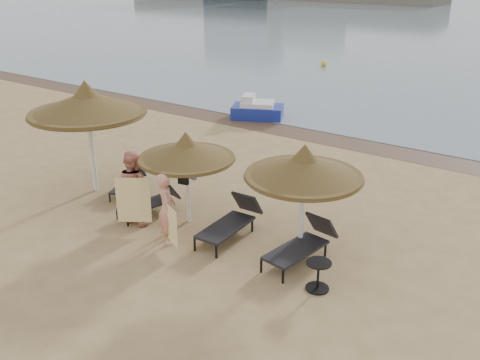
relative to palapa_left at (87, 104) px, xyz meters
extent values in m
plane|color=tan|center=(3.88, -0.93, -2.63)|extent=(160.00, 160.00, 0.00)
cube|color=brown|center=(3.88, 8.47, -2.63)|extent=(200.00, 1.60, 0.01)
cylinder|color=white|center=(0.00, 0.00, -1.42)|extent=(0.14, 0.14, 2.41)
cone|color=brown|center=(0.00, 0.00, 0.04)|extent=(3.33, 3.33, 0.63)
cone|color=brown|center=(0.00, 0.00, 0.41)|extent=(0.80, 0.80, 0.52)
cylinder|color=brown|center=(0.00, 0.00, -0.26)|extent=(3.27, 3.27, 0.11)
cylinder|color=white|center=(3.60, -0.01, -1.73)|extent=(0.10, 0.10, 1.79)
cone|color=brown|center=(3.60, -0.01, -0.65)|extent=(2.48, 2.48, 0.47)
cone|color=brown|center=(3.60, -0.01, -0.37)|extent=(0.60, 0.60, 0.38)
cylinder|color=brown|center=(3.60, -0.01, -0.87)|extent=(2.43, 2.43, 0.09)
cylinder|color=white|center=(6.76, 0.28, -1.66)|extent=(0.11, 0.11, 1.95)
cone|color=brown|center=(6.76, 0.28, -0.48)|extent=(2.69, 2.69, 0.51)
cone|color=brown|center=(6.76, 0.28, -0.18)|extent=(0.65, 0.65, 0.42)
cylinder|color=brown|center=(6.76, 0.28, -0.72)|extent=(2.63, 2.63, 0.09)
cylinder|color=black|center=(1.00, -0.38, -2.51)|extent=(0.04, 0.04, 0.24)
cylinder|color=black|center=(1.44, -0.19, -2.51)|extent=(0.04, 0.04, 0.24)
cylinder|color=black|center=(0.54, 0.73, -2.51)|extent=(0.04, 0.04, 0.24)
cylinder|color=black|center=(0.98, 0.91, -2.51)|extent=(0.04, 0.04, 0.24)
cube|color=black|center=(0.98, 0.31, -2.37)|extent=(0.98, 1.39, 0.05)
cube|color=black|center=(0.69, 1.00, -2.16)|extent=(0.63, 0.54, 0.48)
cylinder|color=black|center=(1.98, -1.02, -2.50)|extent=(0.05, 0.05, 0.26)
cylinder|color=black|center=(2.49, -1.13, -2.50)|extent=(0.05, 0.05, 0.26)
cylinder|color=black|center=(2.27, 0.25, -2.50)|extent=(0.05, 0.05, 0.26)
cylinder|color=black|center=(2.77, 0.14, -2.50)|extent=(0.05, 0.05, 0.26)
cube|color=black|center=(2.39, -0.39, -2.34)|extent=(0.86, 1.49, 0.06)
cube|color=black|center=(2.57, 0.40, -2.12)|extent=(0.65, 0.51, 0.53)
cylinder|color=black|center=(4.71, -1.12, -2.47)|extent=(0.06, 0.06, 0.31)
cylinder|color=black|center=(5.33, -1.10, -2.47)|extent=(0.06, 0.06, 0.31)
cylinder|color=black|center=(4.66, 0.44, -2.47)|extent=(0.06, 0.06, 0.31)
cylinder|color=black|center=(5.29, 0.46, -2.47)|extent=(0.06, 0.06, 0.31)
cube|color=black|center=(4.99, -0.27, -2.28)|extent=(0.74, 1.70, 0.07)
cube|color=black|center=(4.96, 0.71, -2.02)|extent=(0.71, 0.49, 0.63)
cylinder|color=black|center=(6.51, -1.02, -2.48)|extent=(0.05, 0.05, 0.31)
cylinder|color=black|center=(7.11, -1.12, -2.48)|extent=(0.05, 0.05, 0.31)
cylinder|color=black|center=(6.74, 0.50, -2.48)|extent=(0.05, 0.05, 0.31)
cylinder|color=black|center=(7.35, 0.40, -2.48)|extent=(0.05, 0.05, 0.31)
cube|color=black|center=(6.94, -0.25, -2.29)|extent=(0.93, 1.74, 0.07)
cube|color=black|center=(7.09, 0.70, -2.03)|extent=(0.75, 0.56, 0.62)
cylinder|color=black|center=(7.82, -0.89, -2.61)|extent=(0.50, 0.50, 0.04)
cylinder|color=black|center=(7.82, -0.89, -2.31)|extent=(0.05, 0.05, 0.60)
cylinder|color=black|center=(7.82, -0.89, -2.00)|extent=(0.53, 0.53, 0.03)
imported|color=tan|center=(2.46, -0.82, -1.49)|extent=(1.09, 0.76, 2.27)
imported|color=tan|center=(3.90, -1.14, -1.59)|extent=(1.12, 1.11, 2.08)
cube|color=yellow|center=(2.81, -1.17, -1.80)|extent=(0.73, 0.50, 1.21)
cube|color=yellow|center=(4.25, -1.39, -1.97)|extent=(0.63, 0.31, 0.96)
cube|color=silver|center=(3.60, 0.17, -1.27)|extent=(0.34, 0.22, 0.41)
cube|color=black|center=(3.60, -0.17, -1.32)|extent=(0.29, 0.14, 0.39)
cube|color=navy|center=(-0.32, 9.33, -2.36)|extent=(2.49, 2.06, 0.54)
cube|color=silver|center=(-0.32, 9.33, -2.02)|extent=(1.70, 1.55, 0.25)
cube|color=silver|center=(-0.68, 9.16, -1.80)|extent=(0.81, 1.01, 0.34)
sphere|color=gold|center=(-3.38, 21.85, -2.44)|extent=(0.38, 0.38, 0.38)
camera|label=1|loc=(11.88, -9.58, 3.75)|focal=40.00mm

